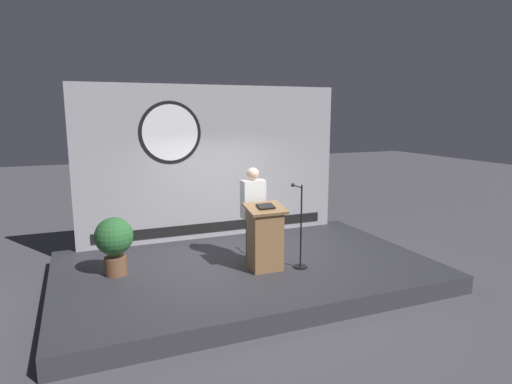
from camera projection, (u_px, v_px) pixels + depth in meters
The scene contains 7 objects.
ground_plane at pixel (246, 279), 7.79m from camera, with size 40.00×40.00×0.00m, color #4C4C51.
stage_platform at pixel (246, 271), 7.76m from camera, with size 6.40×4.00×0.30m, color #333338.
banner_display at pixel (213, 163), 9.12m from camera, with size 5.55×0.12×3.17m.
podium at pixel (265, 238), 7.33m from camera, with size 0.64×0.50×1.13m.
speaker_person at pixel (253, 214), 7.70m from camera, with size 0.40×0.26×1.68m.
microphone_stand at pixel (300, 239), 7.47m from camera, with size 0.24×0.48×1.44m.
potted_plant at pixel (114, 240), 7.10m from camera, with size 0.61×0.61×0.96m.
Camera 1 is at (-2.64, -6.89, 2.93)m, focal length 30.74 mm.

